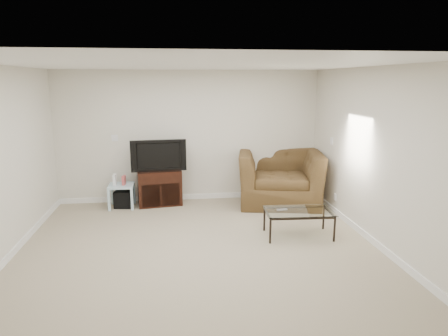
{
  "coord_description": "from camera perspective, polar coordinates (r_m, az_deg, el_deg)",
  "views": [
    {
      "loc": [
        -0.32,
        -5.13,
        2.31
      ],
      "look_at": [
        0.5,
        1.2,
        0.9
      ],
      "focal_mm": 32.0,
      "sensor_mm": 36.0,
      "label": 1
    }
  ],
  "objects": [
    {
      "name": "game_case",
      "position": [
        7.53,
        -14.12,
        -1.7
      ],
      "size": [
        0.06,
        0.13,
        0.17
      ],
      "primitive_type": "cube",
      "rotation": [
        0.0,
        0.0,
        -0.15
      ],
      "color": "#CC4C4C",
      "rests_on": "side_table"
    },
    {
      "name": "ceiling",
      "position": [
        5.15,
        -3.93,
        14.55
      ],
      "size": [
        5.0,
        5.0,
        0.0
      ],
      "primitive_type": "plane",
      "color": "white",
      "rests_on": "ground"
    },
    {
      "name": "tv_stand",
      "position": [
        7.68,
        -9.23,
        -2.65
      ],
      "size": [
        0.86,
        0.65,
        0.67
      ],
      "primitive_type": null,
      "rotation": [
        0.0,
        0.0,
        0.13
      ],
      "color": "black",
      "rests_on": "floor"
    },
    {
      "name": "plate_back",
      "position": [
        7.77,
        -15.34,
        4.16
      ],
      "size": [
        0.12,
        0.02,
        0.12
      ],
      "primitive_type": "cube",
      "color": "white",
      "rests_on": "wall_back"
    },
    {
      "name": "subwoofer",
      "position": [
        7.66,
        -14.14,
        -4.29
      ],
      "size": [
        0.35,
        0.35,
        0.31
      ],
      "primitive_type": "cube",
      "rotation": [
        0.0,
        0.0,
        -0.14
      ],
      "color": "black",
      "rests_on": "floor"
    },
    {
      "name": "plate_right_outlet",
      "position": [
        7.3,
        15.6,
        -4.0
      ],
      "size": [
        0.02,
        0.08,
        0.12
      ],
      "primitive_type": "cube",
      "color": "white",
      "rests_on": "wall_right"
    },
    {
      "name": "plate_right_switch",
      "position": [
        7.37,
        15.13,
        3.75
      ],
      "size": [
        0.02,
        0.09,
        0.13
      ],
      "primitive_type": "cube",
      "color": "white",
      "rests_on": "wall_right"
    },
    {
      "name": "dvd_player",
      "position": [
        7.58,
        -9.25,
        -1.11
      ],
      "size": [
        0.53,
        0.4,
        0.07
      ],
      "primitive_type": "cube",
      "rotation": [
        0.0,
        0.0,
        0.13
      ],
      "color": "black",
      "rests_on": "tv_stand"
    },
    {
      "name": "floor",
      "position": [
        5.64,
        -3.54,
        -11.76
      ],
      "size": [
        5.0,
        5.0,
        0.0
      ],
      "primitive_type": "plane",
      "color": "tan",
      "rests_on": "ground"
    },
    {
      "name": "side_table",
      "position": [
        7.63,
        -14.39,
        -3.88
      ],
      "size": [
        0.45,
        0.45,
        0.43
      ],
      "primitive_type": null,
      "rotation": [
        0.0,
        0.0,
        -0.0
      ],
      "color": "silver",
      "rests_on": "floor"
    },
    {
      "name": "wall_right",
      "position": [
        5.95,
        21.05,
        1.36
      ],
      "size": [
        0.02,
        5.0,
        2.5
      ],
      "primitive_type": "cube",
      "color": "silver",
      "rests_on": "ground"
    },
    {
      "name": "coffee_table",
      "position": [
        6.17,
        10.56,
        -7.78
      ],
      "size": [
        1.05,
        0.63,
        0.4
      ],
      "primitive_type": null,
      "rotation": [
        0.0,
        0.0,
        -0.06
      ],
      "color": "black",
      "rests_on": "floor"
    },
    {
      "name": "wall_back",
      "position": [
        7.71,
        -4.95,
        4.5
      ],
      "size": [
        5.0,
        0.02,
        2.5
      ],
      "primitive_type": "cube",
      "color": "silver",
      "rests_on": "ground"
    },
    {
      "name": "remote",
      "position": [
        6.08,
        8.29,
        -5.91
      ],
      "size": [
        0.16,
        0.06,
        0.02
      ],
      "primitive_type": "cube",
      "rotation": [
        0.0,
        0.0,
        0.13
      ],
      "color": "#B2B2B7",
      "rests_on": "coffee_table"
    },
    {
      "name": "game_console",
      "position": [
        7.55,
        -15.34,
        -1.63
      ],
      "size": [
        0.05,
        0.15,
        0.2
      ],
      "primitive_type": "cube",
      "rotation": [
        0.0,
        0.0,
        -0.05
      ],
      "color": "white",
      "rests_on": "side_table"
    },
    {
      "name": "recliner",
      "position": [
        7.64,
        8.0,
        -0.07
      ],
      "size": [
        1.7,
        1.28,
        1.34
      ],
      "primitive_type": "imported",
      "rotation": [
        0.0,
        0.0,
        -0.2
      ],
      "color": "brown",
      "rests_on": "floor"
    },
    {
      "name": "television",
      "position": [
        7.51,
        -9.37,
        1.9
      ],
      "size": [
        0.95,
        0.26,
        0.58
      ],
      "primitive_type": "imported",
      "rotation": [
        0.0,
        0.0,
        0.08
      ],
      "color": "black",
      "rests_on": "tv_stand"
    }
  ]
}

